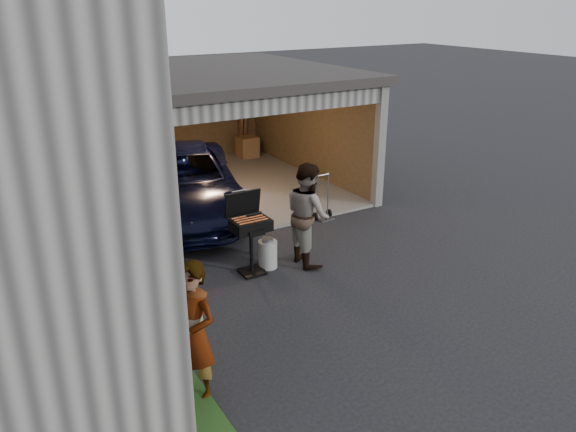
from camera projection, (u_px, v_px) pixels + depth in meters
name	position (u px, v px, depth m)	size (l,w,h in m)	color
ground	(321.00, 326.00, 8.07)	(80.00, 80.00, 0.00)	black
groundcover_strip	(203.00, 423.00, 6.19)	(0.50, 8.00, 0.06)	#193814
garage	(188.00, 114.00, 13.20)	(6.80, 6.30, 2.90)	#605E59
minivan	(182.00, 185.00, 11.94)	(2.32, 5.04, 1.40)	black
woman	(194.00, 333.00, 6.36)	(0.63, 0.42, 1.73)	silver
man	(307.00, 214.00, 9.73)	(0.89, 0.69, 1.82)	#4A231D
bbq_grill	(250.00, 227.00, 9.36)	(0.63, 0.56, 1.41)	black
propane_tank	(268.00, 254.00, 9.76)	(0.33, 0.33, 0.49)	#BABAB6
plywood_panel	(126.00, 296.00, 8.01)	(0.04, 0.79, 0.89)	#502D1B
hand_truck	(324.00, 211.00, 11.92)	(0.42, 0.32, 1.00)	slate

